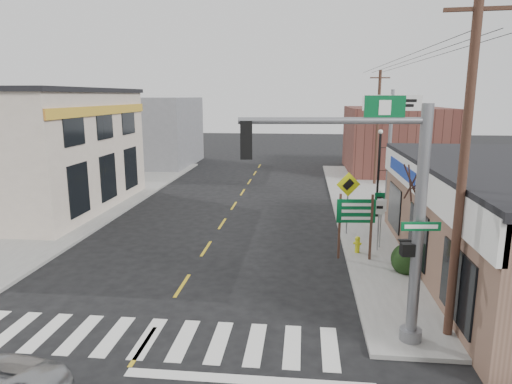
# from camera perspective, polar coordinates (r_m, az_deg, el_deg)

# --- Properties ---
(ground) EXTENTS (140.00, 140.00, 0.00)m
(ground) POSITION_cam_1_polar(r_m,az_deg,el_deg) (13.32, -13.90, -18.16)
(ground) COLOR black
(ground) RESTS_ON ground
(sidewalk_right) EXTENTS (6.00, 38.00, 0.13)m
(sidewalk_right) POSITION_cam_1_polar(r_m,az_deg,el_deg) (25.12, 16.87, -3.65)
(sidewalk_right) COLOR gray
(sidewalk_right) RESTS_ON ground
(sidewalk_left) EXTENTS (6.00, 38.00, 0.13)m
(sidewalk_left) POSITION_cam_1_polar(r_m,az_deg,el_deg) (27.97, -22.35, -2.47)
(sidewalk_left) COLOR gray
(sidewalk_left) RESTS_ON ground
(center_line) EXTENTS (0.12, 56.00, 0.01)m
(center_line) POSITION_cam_1_polar(r_m,az_deg,el_deg) (20.34, -6.26, -7.04)
(center_line) COLOR gold
(center_line) RESTS_ON ground
(crosswalk) EXTENTS (11.00, 2.20, 0.01)m
(crosswalk) POSITION_cam_1_polar(r_m,az_deg,el_deg) (13.64, -13.31, -17.33)
(crosswalk) COLOR silver
(crosswalk) RESTS_ON ground
(left_building) EXTENTS (12.00, 12.00, 6.80)m
(left_building) POSITION_cam_1_polar(r_m,az_deg,el_deg) (30.33, -28.65, 4.45)
(left_building) COLOR beige
(left_building) RESTS_ON ground
(bldg_distant_right) EXTENTS (8.00, 10.00, 5.60)m
(bldg_distant_right) POSITION_cam_1_polar(r_m,az_deg,el_deg) (41.69, 16.90, 6.24)
(bldg_distant_right) COLOR brown
(bldg_distant_right) RESTS_ON ground
(bldg_distant_left) EXTENTS (9.00, 10.00, 6.40)m
(bldg_distant_left) POSITION_cam_1_polar(r_m,az_deg,el_deg) (45.52, -13.60, 7.37)
(bldg_distant_left) COLOR gray
(bldg_distant_left) RESTS_ON ground
(traffic_signal_pole) EXTENTS (5.12, 0.39, 6.48)m
(traffic_signal_pole) POSITION_cam_1_polar(r_m,az_deg,el_deg) (12.12, 16.36, -1.02)
(traffic_signal_pole) COLOR gray
(traffic_signal_pole) RESTS_ON sidewalk_right
(guide_sign) EXTENTS (1.53, 0.13, 2.68)m
(guide_sign) POSITION_cam_1_polar(r_m,az_deg,el_deg) (18.54, 12.36, -3.12)
(guide_sign) COLOR #4B2F22
(guide_sign) RESTS_ON sidewalk_right
(fire_hydrant) EXTENTS (0.22, 0.22, 0.70)m
(fire_hydrant) POSITION_cam_1_polar(r_m,az_deg,el_deg) (19.73, 12.57, -6.32)
(fire_hydrant) COLOR gold
(fire_hydrant) RESTS_ON sidewalk_right
(ped_crossing_sign) EXTENTS (1.16, 0.08, 2.98)m
(ped_crossing_sign) POSITION_cam_1_polar(r_m,az_deg,el_deg) (21.85, 11.43, -0.04)
(ped_crossing_sign) COLOR gray
(ped_crossing_sign) RESTS_ON sidewalk_right
(lamp_post) EXTENTS (0.61, 0.48, 4.72)m
(lamp_post) POSITION_cam_1_polar(r_m,az_deg,el_deg) (25.33, 15.22, 3.09)
(lamp_post) COLOR black
(lamp_post) RESTS_ON sidewalk_right
(dance_center_sign) EXTENTS (3.20, 0.20, 6.81)m
(dance_center_sign) POSITION_cam_1_polar(r_m,az_deg,el_deg) (26.64, 16.53, 8.58)
(dance_center_sign) COLOR gray
(dance_center_sign) RESTS_ON sidewalk_right
(bare_tree) EXTENTS (2.41, 2.41, 4.81)m
(bare_tree) POSITION_cam_1_polar(r_m,az_deg,el_deg) (17.06, 20.43, 2.13)
(bare_tree) COLOR black
(bare_tree) RESTS_ON sidewalk_right
(shrub_front) EXTENTS (1.37, 1.37, 1.03)m
(shrub_front) POSITION_cam_1_polar(r_m,az_deg,el_deg) (17.64, 26.60, -9.12)
(shrub_front) COLOR #193D1E
(shrub_front) RESTS_ON sidewalk_right
(shrub_back) EXTENTS (1.22, 1.22, 0.92)m
(shrub_back) POSITION_cam_1_polar(r_m,az_deg,el_deg) (18.16, 18.41, -8.03)
(shrub_back) COLOR black
(shrub_back) RESTS_ON sidewalk_right
(utility_pole_near) EXTENTS (1.58, 0.24, 9.11)m
(utility_pole_near) POSITION_cam_1_polar(r_m,az_deg,el_deg) (12.88, 24.47, 2.81)
(utility_pole_near) COLOR #43321F
(utility_pole_near) RESTS_ON sidewalk_right
(utility_pole_far) EXTENTS (1.43, 0.22, 8.25)m
(utility_pole_far) POSITION_cam_1_polar(r_m,az_deg,el_deg) (34.78, 14.94, 7.88)
(utility_pole_far) COLOR #402C1F
(utility_pole_far) RESTS_ON sidewalk_right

